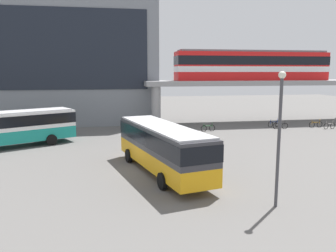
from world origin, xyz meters
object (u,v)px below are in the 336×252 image
at_px(bus_secondary, 11,125).
at_px(bicycle_black, 280,126).
at_px(station_building, 40,58).
at_px(bicycle_orange, 316,124).
at_px(bicycle_silver, 329,126).
at_px(bus_main, 162,144).
at_px(train, 252,65).
at_px(bicycle_blue, 274,124).
at_px(bicycle_green, 208,128).

xyz_separation_m(bus_secondary, bicycle_black, (28.62, 5.18, -1.63)).
xyz_separation_m(station_building, bicycle_orange, (33.28, -10.47, -8.10)).
bearing_deg(bicycle_silver, bicycle_black, 168.96).
relative_size(station_building, bicycle_silver, 16.94).
relative_size(bus_main, bicycle_orange, 6.33).
height_order(train, bicycle_silver, train).
relative_size(bus_main, bicycle_black, 6.38).
distance_m(station_building, bus_secondary, 17.12).
xyz_separation_m(bicycle_orange, bicycle_silver, (0.93, -1.30, 0.00)).
bearing_deg(bicycle_blue, bus_main, -134.79).
xyz_separation_m(train, bicycle_black, (1.42, -5.47, -7.17)).
relative_size(train, bicycle_orange, 11.33).
height_order(train, bicycle_blue, train).
xyz_separation_m(bus_main, bicycle_orange, (21.46, 15.50, -1.63)).
height_order(bicycle_silver, bicycle_green, same).
bearing_deg(bicycle_silver, bus_main, -147.61).
relative_size(bicycle_blue, bicycle_orange, 0.98).
height_order(station_building, bus_secondary, station_building).
bearing_deg(bicycle_green, bicycle_silver, -3.87).
bearing_deg(bus_main, bus_secondary, 139.60).
bearing_deg(train, bicycle_green, -143.46).
xyz_separation_m(bicycle_orange, bicycle_black, (-4.73, -0.20, 0.00)).
bearing_deg(station_building, bicycle_silver, -18.99).
bearing_deg(bus_main, bicycle_green, 62.90).
relative_size(station_building, bicycle_orange, 16.60).
bearing_deg(bus_main, bicycle_black, 42.46).
bearing_deg(bicycle_orange, bicycle_green, -178.69).
bearing_deg(bicycle_orange, bus_main, -144.16).
height_order(bicycle_silver, bicycle_black, same).
height_order(station_building, train, station_building).
bearing_deg(bicycle_black, bicycle_green, -179.26).
bearing_deg(bus_secondary, bicycle_black, 10.27).
distance_m(bicycle_blue, bicycle_black, 1.45).
relative_size(bus_main, bicycle_silver, 6.46).
distance_m(bus_main, bicycle_silver, 26.56).
distance_m(bus_main, bicycle_orange, 26.52).
height_order(bus_main, bicycle_green, bus_main).
relative_size(bicycle_blue, bicycle_black, 0.99).
bearing_deg(station_building, train, -10.84).
height_order(station_building, bicycle_orange, station_building).
distance_m(bus_secondary, bicycle_green, 20.37).
bearing_deg(bus_secondary, bus_main, -40.40).
xyz_separation_m(bicycle_blue, bicycle_silver, (5.75, -2.56, 0.00)).
xyz_separation_m(bus_secondary, bicycle_green, (19.67, 5.07, -1.63)).
distance_m(train, bicycle_blue, 8.33).
bearing_deg(bus_main, station_building, 114.47).
relative_size(station_building, bicycle_blue, 16.89).
xyz_separation_m(bicycle_black, bicycle_green, (-8.95, -0.11, 0.00)).
height_order(train, bus_secondary, train).
relative_size(bus_secondary, bicycle_silver, 6.22).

